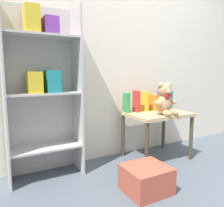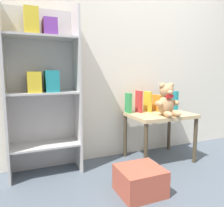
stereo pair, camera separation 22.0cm
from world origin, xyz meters
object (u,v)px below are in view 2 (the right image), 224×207
Objects in this scene: book_standing_green at (128,103)px; book_standing_yellow at (148,102)px; display_table at (160,120)px; teddy_bear at (167,101)px; book_standing_purple at (166,101)px; bookshelf_side at (42,82)px; book_standing_orange at (157,103)px; book_standing_red at (139,102)px; storage_bin at (140,180)px; book_standing_teal at (173,100)px.

book_standing_green is 0.25m from book_standing_yellow.
teddy_bear is (-0.01, -0.13, 0.22)m from display_table.
book_standing_purple is at bearing 54.77° from teddy_bear.
book_standing_green is (-0.31, 0.16, 0.18)m from display_table.
bookshelf_side is 0.93m from book_standing_green.
book_standing_purple is at bearing -3.79° from book_standing_green.
teddy_bear reaches higher than book_standing_orange.
book_standing_red reaches higher than book_standing_orange.
book_standing_purple reaches higher than storage_bin.
book_standing_yellow is (-0.06, 0.15, 0.18)m from display_table.
book_standing_orange is at bearing -2.60° from book_standing_red.
display_table is 3.59× the size of book_standing_orange.
book_standing_green is at bearing 135.91° from teddy_bear.
book_standing_purple is at bearing 0.54° from book_standing_orange.
book_standing_purple is at bearing -1.40° from book_standing_red.
bookshelf_side is at bearing 165.84° from teddy_bear.
book_standing_teal is at bearing 42.94° from teddy_bear.
bookshelf_side is 1.23m from storage_bin.
book_standing_green is 0.37m from book_standing_orange.
book_standing_teal is at bearing 0.86° from book_standing_red.
book_standing_red reaches higher than book_standing_purple.
storage_bin is at bearing -134.10° from book_standing_orange.
teddy_bear is 0.33m from book_standing_red.
display_table is at bearing -154.61° from book_standing_teal.
storage_bin is (-0.61, -0.67, -0.51)m from book_standing_orange.
display_table is at bearing -8.03° from bookshelf_side.
book_standing_green is 0.61m from book_standing_teal.
book_standing_yellow is 0.65× the size of storage_bin.
storage_bin is at bearing -47.10° from bookshelf_side.
teddy_bear is at bearing -59.31° from book_standing_red.
book_standing_teal is (0.49, 0.02, -0.01)m from book_standing_red.
book_standing_red is 0.94m from storage_bin.
display_table is 0.84m from storage_bin.
book_standing_yellow is at bearing 111.74° from display_table.
display_table is 1.99× the size of teddy_bear.
book_standing_yellow is 1.02× the size of book_standing_teal.
book_standing_yellow is at bearing 100.06° from teddy_bear.
book_standing_green reaches higher than book_standing_orange.
book_standing_orange is at bearing -179.51° from book_standing_purple.
book_standing_yellow reaches higher than book_standing_purple.
display_table is 0.30m from book_standing_red.
book_standing_orange is at bearing 75.07° from teddy_bear.
book_standing_red is 0.69× the size of storage_bin.
book_standing_green is 0.99× the size of book_standing_teal.
book_standing_purple is at bearing 38.24° from display_table.
storage_bin is (-0.36, -0.68, -0.54)m from book_standing_red.
bookshelf_side is 1.16m from book_standing_yellow.
storage_bin is at bearing -119.74° from book_standing_red.
book_standing_teal is at bearing 28.21° from display_table.
book_standing_teal is (0.61, 0.01, 0.00)m from book_standing_green.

